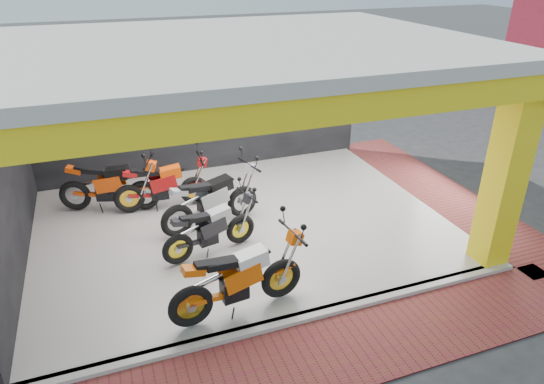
# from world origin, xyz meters

# --- Properties ---
(ground) EXTENTS (80.00, 80.00, 0.00)m
(ground) POSITION_xyz_m (0.00, 0.00, 0.00)
(ground) COLOR #2D2D30
(ground) RESTS_ON ground
(showroom_floor) EXTENTS (8.00, 6.00, 0.10)m
(showroom_floor) POSITION_xyz_m (0.00, 2.00, 0.05)
(showroom_floor) COLOR silver
(showroom_floor) RESTS_ON ground
(showroom_ceiling) EXTENTS (8.40, 6.40, 0.20)m
(showroom_ceiling) POSITION_xyz_m (0.00, 2.00, 3.60)
(showroom_ceiling) COLOR beige
(showroom_ceiling) RESTS_ON corner_column
(back_wall) EXTENTS (8.20, 0.20, 3.50)m
(back_wall) POSITION_xyz_m (0.00, 5.10, 1.75)
(back_wall) COLOR black
(back_wall) RESTS_ON ground
(corner_column) EXTENTS (0.50, 0.50, 3.50)m
(corner_column) POSITION_xyz_m (3.75, -0.75, 1.75)
(corner_column) COLOR yellow
(corner_column) RESTS_ON ground
(header_beam_front) EXTENTS (8.40, 0.30, 0.40)m
(header_beam_front) POSITION_xyz_m (0.00, -1.00, 3.30)
(header_beam_front) COLOR yellow
(header_beam_front) RESTS_ON corner_column
(header_beam_right) EXTENTS (0.30, 6.40, 0.40)m
(header_beam_right) POSITION_xyz_m (4.00, 2.00, 3.30)
(header_beam_right) COLOR yellow
(header_beam_right) RESTS_ON corner_column
(floor_kerb) EXTENTS (8.00, 0.20, 0.10)m
(floor_kerb) POSITION_xyz_m (0.00, -1.02, 0.05)
(floor_kerb) COLOR silver
(floor_kerb) RESTS_ON ground
(paver_front) EXTENTS (9.00, 1.40, 0.03)m
(paver_front) POSITION_xyz_m (0.00, -1.80, 0.01)
(paver_front) COLOR maroon
(paver_front) RESTS_ON ground
(paver_right) EXTENTS (1.40, 7.00, 0.03)m
(paver_right) POSITION_xyz_m (4.80, 2.00, 0.01)
(paver_right) COLOR maroon
(paver_right) RESTS_ON ground
(moto_hero) EXTENTS (2.35, 1.10, 1.39)m
(moto_hero) POSITION_xyz_m (-0.13, -0.50, 0.79)
(moto_hero) COLOR #EC5B09
(moto_hero) RESTS_ON showroom_floor
(moto_row_a) EXTENTS (2.04, 1.12, 1.18)m
(moto_row_a) POSITION_xyz_m (-0.26, 1.26, 0.69)
(moto_row_a) COLOR black
(moto_row_a) RESTS_ON showroom_floor
(moto_row_b) EXTENTS (2.36, 1.33, 1.36)m
(moto_row_b) POSITION_xyz_m (0.08, 2.24, 0.78)
(moto_row_b) COLOR #A9ABB1
(moto_row_b) RESTS_ON showroom_floor
(moto_row_c) EXTENTS (2.13, 0.89, 1.28)m
(moto_row_c) POSITION_xyz_m (-0.72, 3.15, 0.74)
(moto_row_c) COLOR #AD1213
(moto_row_c) RESTS_ON showroom_floor
(moto_row_d) EXTENTS (2.37, 1.52, 1.36)m
(moto_row_d) POSITION_xyz_m (-1.78, 3.24, 0.78)
(moto_row_d) COLOR #F1470A
(moto_row_d) RESTS_ON showroom_floor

